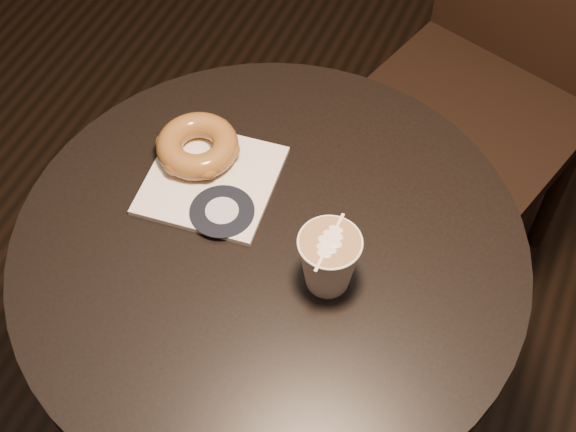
% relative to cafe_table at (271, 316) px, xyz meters
% --- Properties ---
extents(cafe_table, '(0.70, 0.70, 0.75)m').
position_rel_cafe_table_xyz_m(cafe_table, '(0.00, 0.00, 0.00)').
color(cafe_table, black).
rests_on(cafe_table, ground).
extents(chair, '(0.52, 0.52, 1.05)m').
position_rel_cafe_table_xyz_m(chair, '(0.18, 0.69, 0.04)').
color(chair, black).
rests_on(chair, ground).
extents(pastry_bag, '(0.20, 0.20, 0.01)m').
position_rel_cafe_table_xyz_m(pastry_bag, '(-0.12, 0.06, 0.20)').
color(pastry_bag, silver).
rests_on(pastry_bag, cafe_table).
extents(doughnut, '(0.12, 0.12, 0.04)m').
position_rel_cafe_table_xyz_m(doughnut, '(-0.16, 0.10, 0.23)').
color(doughnut, brown).
rests_on(doughnut, pastry_bag).
extents(latte_cup, '(0.08, 0.08, 0.09)m').
position_rel_cafe_table_xyz_m(latte_cup, '(0.09, -0.02, 0.24)').
color(latte_cup, white).
rests_on(latte_cup, cafe_table).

